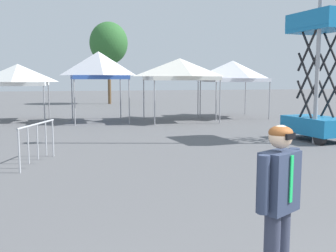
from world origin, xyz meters
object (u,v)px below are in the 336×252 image
canopy_tent_behind_left (232,71)px  crowd_barrier_by_lift (37,135)px  scissor_lift (317,103)px  person_foreground (278,200)px  canopy_tent_behind_right (18,75)px  canopy_tent_far_left (99,65)px  canopy_tent_right_of_center (180,69)px  tree_behind_tents_center (109,43)px

canopy_tent_behind_left → crowd_barrier_by_lift: bearing=-133.9°
scissor_lift → person_foreground: bearing=-126.8°
canopy_tent_behind_right → canopy_tent_far_left: (4.03, -1.20, 0.48)m
canopy_tent_right_of_center → canopy_tent_behind_right: bearing=167.6°
canopy_tent_far_left → canopy_tent_behind_left: (7.58, 0.55, -0.25)m
canopy_tent_behind_right → canopy_tent_behind_left: (11.62, -0.65, 0.23)m
person_foreground → canopy_tent_far_left: bearing=91.6°
canopy_tent_right_of_center → scissor_lift: size_ratio=0.78×
canopy_tent_right_of_center → canopy_tent_behind_left: bearing=18.2°
canopy_tent_behind_right → canopy_tent_far_left: size_ratio=0.83×
canopy_tent_behind_left → scissor_lift: (-0.45, -8.63, -1.30)m
canopy_tent_behind_right → person_foreground: 18.78m
canopy_tent_behind_left → tree_behind_tents_center: bearing=112.3°
canopy_tent_right_of_center → crowd_barrier_by_lift: (-6.46, -9.18, -1.94)m
canopy_tent_behind_right → crowd_barrier_by_lift: bearing=-81.2°
scissor_lift → tree_behind_tents_center: (-5.18, 22.34, 3.91)m
canopy_tent_behind_left → tree_behind_tents_center: size_ratio=0.46×
canopy_tent_far_left → canopy_tent_right_of_center: (4.12, -0.59, -0.19)m
tree_behind_tents_center → crowd_barrier_by_lift: (-4.28, -24.02, -4.49)m
crowd_barrier_by_lift → canopy_tent_behind_right: bearing=98.8°
scissor_lift → crowd_barrier_by_lift: scissor_lift is taller
canopy_tent_far_left → person_foreground: bearing=-88.4°
canopy_tent_right_of_center → person_foreground: 16.87m
canopy_tent_behind_right → scissor_lift: bearing=-39.7°
scissor_lift → person_foreground: scissor_lift is taller
canopy_tent_behind_right → canopy_tent_right_of_center: bearing=-12.4°
canopy_tent_behind_right → person_foreground: (4.52, -18.17, -1.37)m
canopy_tent_far_left → person_foreground: 17.08m
tree_behind_tents_center → canopy_tent_behind_left: bearing=-67.7°
canopy_tent_behind_right → scissor_lift: size_ratio=0.66×
person_foreground → canopy_tent_behind_right: bearing=104.0°
canopy_tent_behind_left → person_foreground: bearing=-112.1°
canopy_tent_behind_right → canopy_tent_far_left: bearing=-16.5°
canopy_tent_behind_left → scissor_lift: scissor_lift is taller
canopy_tent_behind_right → canopy_tent_behind_left: canopy_tent_behind_left is taller
canopy_tent_behind_left → person_foreground: size_ratio=1.84×
canopy_tent_far_left → canopy_tent_behind_left: canopy_tent_far_left is taller
canopy_tent_right_of_center → canopy_tent_behind_left: (3.46, 1.13, -0.06)m
canopy_tent_right_of_center → person_foreground: size_ratio=2.00×
canopy_tent_behind_left → tree_behind_tents_center: (-5.64, 13.71, 2.61)m
canopy_tent_far_left → canopy_tent_right_of_center: canopy_tent_far_left is taller
canopy_tent_right_of_center → crowd_barrier_by_lift: bearing=-125.1°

